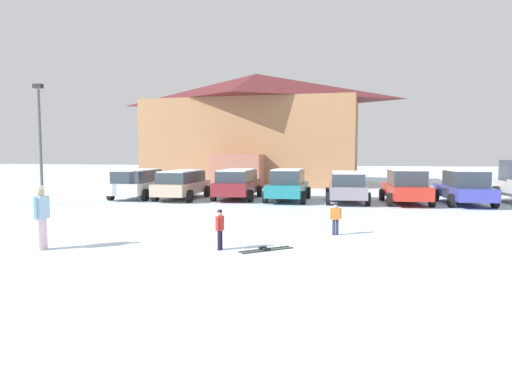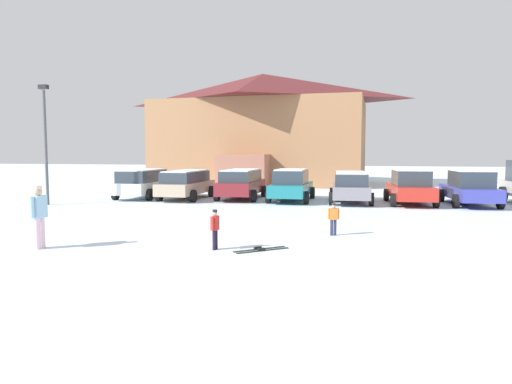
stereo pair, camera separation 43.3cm
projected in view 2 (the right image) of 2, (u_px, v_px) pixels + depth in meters
ground at (131, 274)px, 9.48m from camera, size 160.00×160.00×0.00m
ski_lodge at (262, 128)px, 37.52m from camera, size 17.29×12.17×8.94m
parked_white_suv at (143, 182)px, 25.44m from camera, size 2.31×4.73×1.59m
parked_beige_suv at (186, 183)px, 24.74m from camera, size 2.10×4.74×1.56m
parked_maroon_van at (241, 183)px, 24.74m from camera, size 2.25×4.67×1.61m
parked_teal_hatchback at (291, 185)px, 23.74m from camera, size 2.13×4.59×1.67m
parked_grey_wagon at (350, 186)px, 22.99m from camera, size 2.25×4.64×1.56m
parked_red_sedan at (410, 187)px, 22.23m from camera, size 2.32×4.41×1.72m
parked_blue_hatchback at (470, 188)px, 21.80m from camera, size 2.31×4.63×1.70m
skier_child_in_red_jacket at (215, 227)px, 11.82m from camera, size 0.17×0.39×1.05m
skier_child_in_orange_jacket at (333, 217)px, 13.86m from camera, size 0.35×0.21×0.99m
skier_adult_in_blue_parka at (39, 213)px, 11.93m from camera, size 0.25×0.62×1.67m
pair_of_skis at (261, 249)px, 11.79m from camera, size 1.34×1.18×0.08m
lamp_post at (45, 138)px, 21.81m from camera, size 0.44×0.24×5.73m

